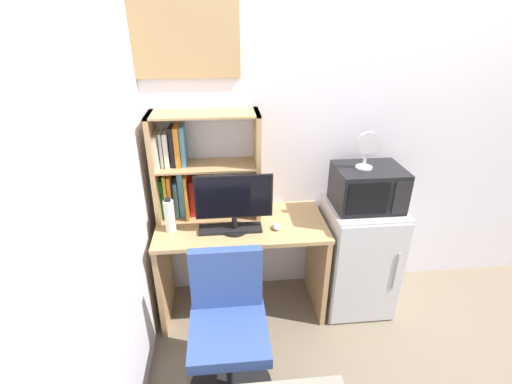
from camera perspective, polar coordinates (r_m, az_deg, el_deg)
The scene contains 13 objects.
wall_back at distance 2.98m, azimuth 24.63°, elevation 8.89°, with size 6.40×0.04×2.60m, color silver.
wall_left at distance 1.27m, azimuth -30.74°, elevation -15.36°, with size 0.04×4.40×2.60m, color silver.
desk at distance 2.67m, azimuth -2.22°, elevation -9.27°, with size 1.17×0.56×0.76m.
hutch_bookshelf at distance 2.53m, azimuth -10.12°, elevation 3.89°, with size 0.72×0.26×0.74m.
monitor at distance 2.35m, azimuth -3.46°, elevation -1.32°, with size 0.50×0.18×0.40m.
keyboard at distance 2.46m, azimuth -4.01°, elevation -5.72°, with size 0.42×0.12×0.02m, color black.
computer_mouse at distance 2.47m, azimuth 3.21°, elevation -5.38°, with size 0.05×0.08×0.04m, color silver.
water_bottle at distance 2.47m, azimuth -13.35°, elevation -3.59°, with size 0.07×0.07×0.24m.
mini_fridge at distance 2.88m, azimuth 15.57°, elevation -9.61°, with size 0.50×0.51×0.86m.
microwave at distance 2.60m, azimuth 17.03°, elevation 0.71°, with size 0.45×0.35×0.29m.
desk_fan at distance 2.48m, azimuth 16.94°, elevation 6.59°, with size 0.14×0.11×0.25m.
desk_chair at distance 2.26m, azimuth -4.28°, elevation -21.44°, with size 0.50×0.50×0.90m.
wall_corkboard at distance 2.45m, azimuth -11.59°, elevation 22.78°, with size 0.71×0.02×0.50m, color tan.
Camera 1 is at (-1.07, -2.45, 2.07)m, focal length 25.61 mm.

